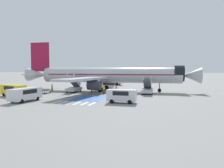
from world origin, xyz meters
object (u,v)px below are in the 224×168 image
at_px(ground_crew_0, 92,88).
at_px(ground_crew_2, 104,89).
at_px(boarding_stairs_forward, 147,89).
at_px(baggage_cart, 45,92).
at_px(fuel_tanker, 108,80).
at_px(traffic_cone_0, 135,96).
at_px(ground_crew_3, 52,87).
at_px(airliner, 107,75).
at_px(service_van_2, 25,94).
at_px(ground_crew_1, 116,89).
at_px(boarding_stairs_aft, 74,88).
at_px(service_van_1, 122,95).
at_px(service_van_0, 13,90).

distance_m(ground_crew_0, ground_crew_2, 3.80).
height_order(boarding_stairs_forward, baggage_cart, boarding_stairs_forward).
bearing_deg(boarding_stairs_forward, fuel_tanker, 120.40).
xyz_separation_m(baggage_cart, traffic_cone_0, (19.42, -1.74, 0.05)).
bearing_deg(ground_crew_3, airliner, -17.80).
bearing_deg(boarding_stairs_forward, service_van_2, -140.66).
distance_m(service_van_2, ground_crew_1, 18.04).
bearing_deg(boarding_stairs_aft, service_van_2, -97.73).
relative_size(boarding_stairs_forward, service_van_2, 0.92).
bearing_deg(service_van_1, service_van_0, 82.34).
bearing_deg(ground_crew_1, fuel_tanker, -108.79).
bearing_deg(fuel_tanker, service_van_2, 4.65).
distance_m(service_van_2, ground_crew_0, 16.42).
relative_size(service_van_1, ground_crew_3, 2.52).
bearing_deg(ground_crew_0, service_van_1, -127.00).
bearing_deg(fuel_tanker, airliner, 23.35).
height_order(baggage_cart, ground_crew_3, ground_crew_3).
xyz_separation_m(boarding_stairs_forward, ground_crew_3, (-21.86, -0.36, 0.03)).
xyz_separation_m(ground_crew_0, ground_crew_1, (5.96, -1.62, -0.08)).
bearing_deg(baggage_cart, airliner, 41.47).
relative_size(baggage_cart, ground_crew_0, 1.47).
bearing_deg(fuel_tanker, baggage_cart, -3.33).
bearing_deg(ground_crew_0, baggage_cart, 133.75).
bearing_deg(ground_crew_3, ground_crew_0, -36.87).
relative_size(boarding_stairs_aft, fuel_tanker, 0.53).
relative_size(boarding_stairs_forward, ground_crew_2, 3.16).
xyz_separation_m(boarding_stairs_forward, ground_crew_1, (-6.22, -1.83, 0.00)).
relative_size(airliner, ground_crew_0, 22.90).
bearing_deg(baggage_cart, ground_crew_2, 16.15).
bearing_deg(ground_crew_3, baggage_cart, -117.66).
xyz_separation_m(boarding_stairs_forward, fuel_tanker, (-14.99, 23.71, 0.68)).
relative_size(service_van_1, baggage_cart, 1.64).
bearing_deg(service_van_2, airliner, 75.46).
relative_size(service_van_0, ground_crew_0, 3.16).
bearing_deg(ground_crew_2, traffic_cone_0, -54.92).
distance_m(airliner, service_van_1, 18.96).
distance_m(service_van_0, traffic_cone_0, 22.89).
height_order(ground_crew_0, ground_crew_1, ground_crew_0).
xyz_separation_m(service_van_1, service_van_2, (-15.22, -2.29, 0.05)).
height_order(airliner, ground_crew_2, airliner).
relative_size(airliner, fuel_tanker, 4.23).
bearing_deg(boarding_stairs_aft, service_van_1, -44.99).
height_order(boarding_stairs_aft, ground_crew_3, boarding_stairs_aft).
xyz_separation_m(fuel_tanker, ground_crew_1, (8.77, -25.54, -0.68)).
height_order(ground_crew_0, ground_crew_2, ground_crew_0).
relative_size(service_van_2, traffic_cone_0, 9.52).
distance_m(service_van_2, ground_crew_2, 16.34).
height_order(boarding_stairs_aft, traffic_cone_0, boarding_stairs_aft).
height_order(airliner, baggage_cart, airliner).
xyz_separation_m(service_van_2, ground_crew_3, (-4.03, 15.28, -0.27)).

